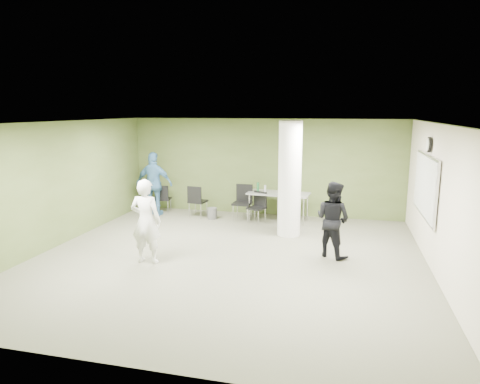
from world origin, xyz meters
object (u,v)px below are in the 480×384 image
(man_blue, at_px, (154,184))
(chair_back_left, at_px, (163,197))
(man_black, at_px, (333,219))
(woman_white, at_px, (146,221))
(folding_table, at_px, (278,194))

(man_blue, bearing_deg, chair_back_left, -110.62)
(man_blue, bearing_deg, man_black, 152.72)
(chair_back_left, relative_size, woman_white, 0.49)
(woman_white, relative_size, man_black, 1.07)
(chair_back_left, distance_m, woman_white, 4.26)
(folding_table, bearing_deg, man_blue, -171.17)
(chair_back_left, distance_m, man_black, 5.74)
(folding_table, xyz_separation_m, woman_white, (-2.07, -3.90, 0.11))
(chair_back_left, relative_size, man_blue, 0.46)
(folding_table, relative_size, man_blue, 0.94)
(chair_back_left, xyz_separation_m, woman_white, (1.42, -4.00, 0.37))
(woman_white, relative_size, man_blue, 0.92)
(folding_table, bearing_deg, man_black, -53.98)
(man_black, height_order, man_blue, man_blue)
(chair_back_left, bearing_deg, woman_white, 100.23)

